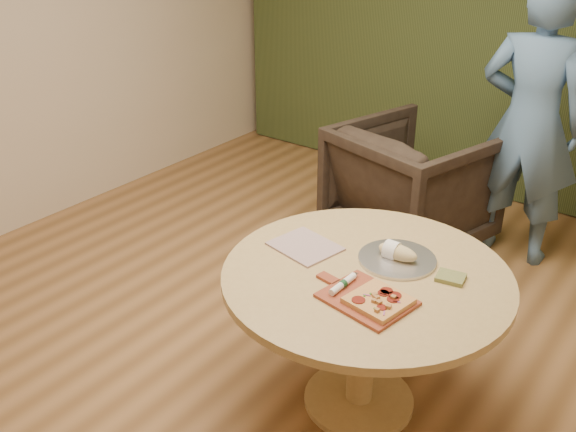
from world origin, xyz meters
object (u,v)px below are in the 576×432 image
(pedestal_table, at_px, (365,299))
(person_standing, at_px, (530,124))
(pizza_paddle, at_px, (365,298))
(armchair, at_px, (413,180))
(cutlery_roll, at_px, (343,284))
(serving_tray, at_px, (397,259))
(flatbread_pizza, at_px, (379,300))
(bread_roll, at_px, (396,252))

(pedestal_table, bearing_deg, person_standing, 88.15)
(pizza_paddle, distance_m, armchair, 1.96)
(pedestal_table, height_order, pizza_paddle, pizza_paddle)
(cutlery_roll, height_order, serving_tray, cutlery_roll)
(pizza_paddle, bearing_deg, flatbread_pizza, 5.01)
(armchair, height_order, person_standing, person_standing)
(pedestal_table, height_order, bread_roll, bread_roll)
(cutlery_roll, height_order, person_standing, person_standing)
(bread_roll, bearing_deg, person_standing, 89.58)
(pedestal_table, height_order, flatbread_pizza, flatbread_pizza)
(flatbread_pizza, height_order, bread_roll, bread_roll)
(armchair, bearing_deg, pizza_paddle, 125.96)
(pizza_paddle, xyz_separation_m, bread_roll, (-0.06, 0.36, 0.04))
(pedestal_table, relative_size, bread_roll, 6.70)
(serving_tray, height_order, armchair, armchair)
(serving_tray, bearing_deg, pedestal_table, -108.41)
(serving_tray, bearing_deg, armchair, 113.66)
(armchair, bearing_deg, pedestal_table, 124.94)
(flatbread_pizza, distance_m, person_standing, 2.11)
(flatbread_pizza, xyz_separation_m, armchair, (-0.75, 1.82, -0.30))
(bread_roll, distance_m, person_standing, 1.74)
(pedestal_table, distance_m, person_standing, 1.94)
(pizza_paddle, height_order, bread_roll, bread_roll)
(bread_roll, xyz_separation_m, person_standing, (0.01, 1.74, 0.15))
(pizza_paddle, bearing_deg, person_standing, 100.67)
(cutlery_roll, bearing_deg, pizza_paddle, -2.82)
(bread_roll, bearing_deg, pizza_paddle, -81.30)
(flatbread_pizza, relative_size, bread_roll, 1.31)
(serving_tray, bearing_deg, cutlery_roll, -100.72)
(cutlery_roll, bearing_deg, bread_roll, 81.57)
(armchair, bearing_deg, bread_roll, 128.72)
(pedestal_table, relative_size, cutlery_roll, 6.52)
(serving_tray, bearing_deg, pizza_paddle, -82.67)
(pizza_paddle, xyz_separation_m, armchair, (-0.68, 1.81, -0.28))
(person_standing, bearing_deg, flatbread_pizza, 89.21)
(serving_tray, xyz_separation_m, person_standing, (0.00, 1.74, 0.18))
(person_standing, bearing_deg, pedestal_table, 84.39)
(cutlery_roll, height_order, armchair, armchair)
(bread_roll, height_order, armchair, armchair)
(pizza_paddle, relative_size, person_standing, 0.25)
(flatbread_pizza, xyz_separation_m, bread_roll, (-0.12, 0.37, 0.02))
(cutlery_roll, distance_m, armchair, 1.92)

